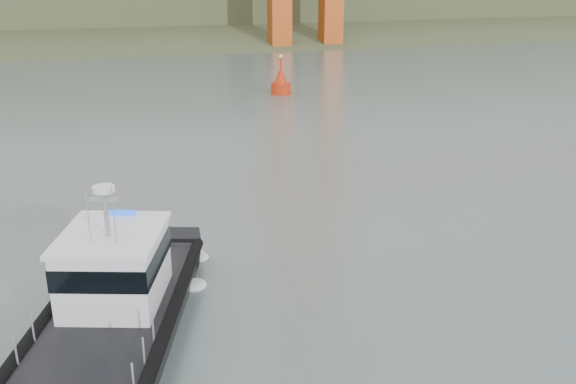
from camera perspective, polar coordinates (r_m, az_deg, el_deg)
name	(u,v)px	position (r m, az deg, el deg)	size (l,w,h in m)	color
ground	(363,319)	(23.41, 6.67, -11.19)	(400.00, 400.00, 0.00)	#475550
patrol_boat	(114,296)	(22.71, -15.19, -8.88)	(7.27, 11.94, 5.45)	black
nav_buoy	(281,83)	(62.71, -0.64, 9.66)	(1.92, 1.92, 3.99)	red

